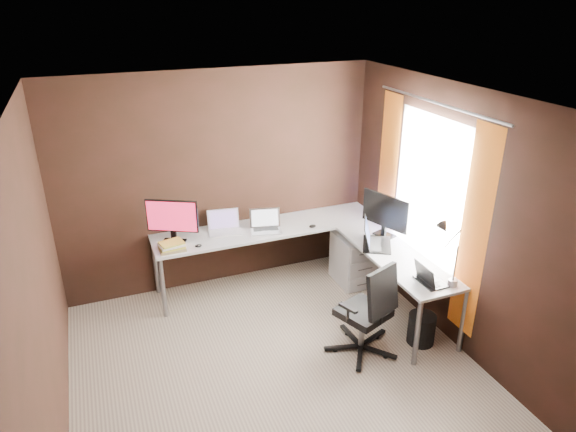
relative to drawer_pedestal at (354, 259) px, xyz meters
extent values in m
cube|color=#BCAD92|center=(-1.43, -1.15, -0.30)|extent=(3.60, 3.60, 0.00)
cube|color=white|center=(-1.43, -1.15, 2.20)|extent=(3.60, 3.60, 0.00)
cube|color=black|center=(-1.43, 0.65, 0.95)|extent=(3.60, 0.00, 2.50)
cube|color=black|center=(-1.43, -2.95, 0.95)|extent=(3.60, 0.00, 2.50)
cube|color=black|center=(-3.23, -1.15, 0.95)|extent=(0.00, 3.60, 2.50)
cube|color=black|center=(0.37, -1.15, 0.95)|extent=(0.00, 3.60, 2.50)
cube|color=white|center=(0.36, -0.80, 1.15)|extent=(0.00, 1.00, 1.30)
cube|color=orange|center=(0.32, -1.53, 0.95)|extent=(0.01, 0.35, 2.00)
cube|color=orange|center=(0.32, -0.08, 0.95)|extent=(0.01, 0.35, 2.00)
cylinder|color=slate|center=(0.32, -0.80, 1.98)|extent=(0.02, 1.90, 0.02)
cube|color=white|center=(-0.96, 0.35, 0.41)|extent=(2.65, 0.60, 0.03)
cube|color=white|center=(0.07, -0.78, 0.41)|extent=(0.60, 1.65, 0.03)
cylinder|color=slate|center=(-2.24, 0.09, 0.05)|extent=(0.05, 0.05, 0.70)
cylinder|color=slate|center=(-2.24, 0.61, 0.05)|extent=(0.05, 0.05, 0.70)
cylinder|color=slate|center=(-0.19, -1.56, 0.05)|extent=(0.05, 0.05, 0.70)
cylinder|color=slate|center=(0.33, -1.56, 0.05)|extent=(0.05, 0.05, 0.70)
cylinder|color=slate|center=(0.33, 0.61, 0.05)|extent=(0.05, 0.05, 0.70)
cube|color=white|center=(0.00, 0.00, 0.00)|extent=(0.42, 0.50, 0.60)
cube|color=black|center=(-2.04, 0.35, 0.44)|extent=(0.29, 0.26, 0.01)
cube|color=black|center=(-2.04, 0.37, 0.50)|extent=(0.07, 0.06, 0.11)
cube|color=black|center=(-2.04, 0.37, 0.74)|extent=(0.51, 0.29, 0.36)
cube|color=#DC1C45|center=(-2.04, 0.35, 0.74)|extent=(0.47, 0.25, 0.33)
cube|color=black|center=(0.17, -0.34, 0.44)|extent=(0.22, 0.26, 0.01)
cube|color=black|center=(0.15, -0.34, 0.50)|extent=(0.05, 0.06, 0.10)
cube|color=black|center=(0.15, -0.34, 0.73)|extent=(0.23, 0.57, 0.37)
cube|color=#2420AF|center=(0.17, -0.34, 0.73)|extent=(0.20, 0.53, 0.34)
cube|color=white|center=(-1.46, 0.40, 0.44)|extent=(0.39, 0.30, 0.02)
cube|color=white|center=(-1.45, 0.49, 0.56)|extent=(0.36, 0.12, 0.22)
cube|color=slate|center=(-1.45, 0.49, 0.56)|extent=(0.32, 0.10, 0.19)
cube|color=silver|center=(-1.02, 0.26, 0.44)|extent=(0.39, 0.31, 0.02)
cube|color=silver|center=(-1.00, 0.35, 0.55)|extent=(0.35, 0.14, 0.22)
cube|color=silver|center=(-1.00, 0.35, 0.55)|extent=(0.31, 0.12, 0.19)
cube|color=black|center=(-0.03, -0.51, 0.44)|extent=(0.46, 0.51, 0.02)
cube|color=black|center=(-0.13, -0.46, 0.57)|extent=(0.28, 0.40, 0.26)
cube|color=#192038|center=(-0.12, -0.46, 0.57)|extent=(0.24, 0.35, 0.22)
cube|color=black|center=(0.05, -1.36, 0.44)|extent=(0.21, 0.30, 0.02)
cube|color=black|center=(-0.03, -1.36, 0.54)|extent=(0.06, 0.30, 0.18)
cube|color=#BB5972|center=(-0.03, -1.36, 0.54)|extent=(0.05, 0.26, 0.16)
cube|color=olive|center=(-2.09, 0.20, 0.44)|extent=(0.27, 0.22, 0.03)
cube|color=gold|center=(-2.09, 0.20, 0.47)|extent=(0.26, 0.21, 0.02)
cube|color=white|center=(-2.09, 0.20, 0.49)|extent=(0.28, 0.24, 0.02)
cube|color=gold|center=(-2.09, 0.20, 0.51)|extent=(0.27, 0.23, 0.02)
ellipsoid|color=black|center=(-1.82, 0.15, 0.44)|extent=(0.08, 0.06, 0.03)
ellipsoid|color=black|center=(-0.49, 0.15, 0.45)|extent=(0.10, 0.08, 0.03)
cylinder|color=slate|center=(0.19, -1.49, 0.46)|extent=(0.09, 0.09, 0.07)
cylinder|color=slate|center=(0.19, -1.49, 0.67)|extent=(0.02, 0.02, 0.35)
cylinder|color=slate|center=(0.14, -1.46, 0.91)|extent=(0.02, 0.19, 0.26)
cone|color=slate|center=(0.09, -1.39, 1.00)|extent=(0.11, 0.14, 0.14)
cylinder|color=slate|center=(-0.55, -1.18, -0.07)|extent=(0.05, 0.05, 0.35)
cube|color=black|center=(-0.55, -1.18, 0.13)|extent=(0.54, 0.54, 0.07)
cube|color=black|center=(-0.48, -1.37, 0.45)|extent=(0.40, 0.24, 0.46)
cylinder|color=black|center=(0.06, -1.30, -0.14)|extent=(0.34, 0.34, 0.31)
camera|label=1|loc=(-2.72, -4.72, 2.94)|focal=32.00mm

